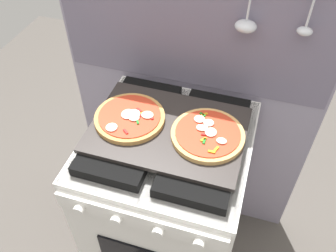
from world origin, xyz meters
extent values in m
plane|color=#4C4742|center=(0.00, 0.00, 0.00)|extent=(4.00, 4.00, 0.00)
cube|color=gray|center=(0.00, 0.34, 0.78)|extent=(1.10, 0.03, 1.55)
cube|color=slate|center=(0.00, 0.32, 1.15)|extent=(1.08, 0.00, 0.56)
ellipsoid|color=silver|center=(0.19, 0.29, 1.19)|extent=(0.08, 0.06, 0.04)
cylinder|color=silver|center=(0.38, 0.29, 1.30)|extent=(0.01, 0.01, 0.16)
ellipsoid|color=silver|center=(0.38, 0.29, 1.20)|extent=(0.05, 0.04, 0.03)
cube|color=white|center=(0.00, 0.00, 0.43)|extent=(0.60, 0.60, 0.86)
cube|color=black|center=(0.00, 0.00, 0.85)|extent=(0.59, 0.59, 0.01)
cube|color=black|center=(-0.14, 0.00, 0.88)|extent=(0.24, 0.51, 0.04)
cube|color=black|center=(0.14, 0.00, 0.88)|extent=(0.24, 0.51, 0.04)
cube|color=white|center=(0.00, -0.31, 0.80)|extent=(0.58, 0.02, 0.07)
cylinder|color=silver|center=(-0.20, -0.33, 0.80)|extent=(0.04, 0.02, 0.04)
cylinder|color=silver|center=(-0.07, -0.33, 0.80)|extent=(0.04, 0.02, 0.04)
cylinder|color=silver|center=(0.07, -0.33, 0.80)|extent=(0.04, 0.02, 0.04)
cylinder|color=silver|center=(0.20, -0.33, 0.80)|extent=(0.04, 0.02, 0.04)
cube|color=#2D2826|center=(0.00, 0.00, 0.91)|extent=(0.54, 0.38, 0.02)
cylinder|color=#C18947|center=(-0.14, 0.00, 0.93)|extent=(0.25, 0.25, 0.02)
cylinder|color=red|center=(-0.14, 0.00, 0.94)|extent=(0.22, 0.22, 0.00)
ellipsoid|color=#F4EACC|center=(-0.15, 0.00, 0.94)|extent=(0.05, 0.05, 0.01)
ellipsoid|color=#F4EACC|center=(-0.18, -0.08, 0.94)|extent=(0.04, 0.04, 0.01)
ellipsoid|color=#F4EACC|center=(-0.08, 0.02, 0.94)|extent=(0.04, 0.04, 0.01)
ellipsoid|color=#F4EACC|center=(-0.12, -0.01, 0.94)|extent=(0.04, 0.04, 0.01)
ellipsoid|color=#F4EACC|center=(-0.15, 0.00, 0.94)|extent=(0.03, 0.03, 0.01)
ellipsoid|color=#F4EACC|center=(-0.13, 0.01, 0.94)|extent=(0.05, 0.05, 0.01)
cube|color=gold|center=(-0.10, 0.02, 0.94)|extent=(0.03, 0.01, 0.00)
cube|color=#19721E|center=(-0.10, -0.02, 0.94)|extent=(0.02, 0.02, 0.00)
cube|color=red|center=(-0.13, -0.08, 0.94)|extent=(0.02, 0.02, 0.00)
cube|color=red|center=(-0.12, 0.03, 0.94)|extent=(0.02, 0.02, 0.00)
cube|color=red|center=(-0.11, 0.00, 0.94)|extent=(0.01, 0.03, 0.00)
cube|color=red|center=(-0.07, 0.01, 0.94)|extent=(0.02, 0.02, 0.00)
cube|color=gold|center=(-0.16, 0.01, 0.94)|extent=(0.02, 0.02, 0.00)
cylinder|color=tan|center=(0.14, 0.00, 0.93)|extent=(0.25, 0.25, 0.02)
cylinder|color=red|center=(0.14, 0.00, 0.94)|extent=(0.22, 0.22, 0.00)
ellipsoid|color=#F4EACC|center=(0.19, -0.03, 0.94)|extent=(0.04, 0.03, 0.01)
ellipsoid|color=#F4EACC|center=(0.15, 0.00, 0.94)|extent=(0.03, 0.03, 0.01)
ellipsoid|color=#F4EACC|center=(0.15, 0.00, 0.94)|extent=(0.04, 0.04, 0.01)
ellipsoid|color=#F4EACC|center=(0.12, 0.01, 0.94)|extent=(0.04, 0.03, 0.01)
ellipsoid|color=#F4EACC|center=(0.13, 0.01, 0.94)|extent=(0.03, 0.03, 0.01)
ellipsoid|color=#F4EACC|center=(0.10, 0.05, 0.94)|extent=(0.04, 0.04, 0.01)
ellipsoid|color=#F4EACC|center=(0.13, 0.04, 0.94)|extent=(0.04, 0.04, 0.01)
cube|color=gold|center=(0.16, 0.00, 0.94)|extent=(0.02, 0.02, 0.00)
cube|color=#19721E|center=(0.14, -0.05, 0.94)|extent=(0.01, 0.02, 0.00)
cube|color=#19721E|center=(0.10, 0.08, 0.94)|extent=(0.02, 0.02, 0.00)
cube|color=red|center=(0.13, -0.02, 0.94)|extent=(0.02, 0.01, 0.00)
cube|color=gold|center=(0.18, -0.07, 0.94)|extent=(0.02, 0.03, 0.00)
cube|color=gold|center=(0.17, -0.08, 0.94)|extent=(0.02, 0.01, 0.00)
cube|color=gold|center=(0.14, -0.04, 0.94)|extent=(0.02, 0.02, 0.00)
cube|color=red|center=(0.13, 0.04, 0.94)|extent=(0.02, 0.02, 0.00)
cube|color=gold|center=(0.11, 0.08, 0.94)|extent=(0.02, 0.02, 0.00)
camera|label=1|loc=(0.26, -0.84, 1.82)|focal=38.47mm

